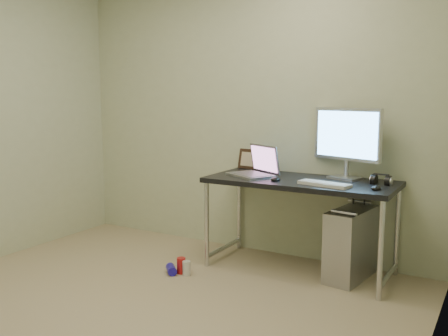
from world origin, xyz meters
TOP-DOWN VIEW (x-y plane):
  - floor at (0.00, 0.00)m, footprint 3.50×3.50m
  - wall_back at (0.00, 1.75)m, footprint 3.50×0.02m
  - wall_right at (1.75, 0.00)m, footprint 0.02×3.50m
  - desk at (0.65, 1.43)m, footprint 1.49×0.65m
  - tower_computer at (1.06, 1.46)m, footprint 0.30×0.55m
  - cable_a at (1.01, 1.70)m, footprint 0.01×0.16m
  - cable_b at (1.10, 1.68)m, footprint 0.02×0.11m
  - can_red at (-0.14, 0.89)m, footprint 0.08×0.08m
  - can_white at (-0.07, 0.87)m, footprint 0.07×0.07m
  - can_blue at (-0.20, 0.84)m, footprint 0.14×0.14m
  - laptop at (0.26, 1.41)m, footprint 0.46×0.44m
  - monitor at (0.95, 1.64)m, footprint 0.58×0.24m
  - keyboard at (0.90, 1.26)m, footprint 0.41×0.20m
  - mouse_right at (1.27, 1.29)m, footprint 0.07×0.11m
  - mouse_left at (0.50, 1.28)m, footprint 0.08×0.12m
  - headphones at (1.25, 1.53)m, footprint 0.15×0.09m
  - picture_frame at (0.04, 1.73)m, footprint 0.23×0.09m
  - webcam at (0.24, 1.68)m, footprint 0.05×0.04m

SIDE VIEW (x-z plane):
  - floor at x=0.00m, z-range 0.00..0.00m
  - can_blue at x=-0.20m, z-range 0.00..0.07m
  - can_white at x=-0.07m, z-range 0.00..0.12m
  - can_red at x=-0.14m, z-range 0.00..0.13m
  - tower_computer at x=1.06m, z-range -0.02..0.57m
  - cable_b at x=1.10m, z-range 0.02..0.74m
  - cable_a at x=1.01m, z-range 0.06..0.74m
  - desk at x=0.65m, z-range 0.29..1.04m
  - keyboard at x=0.90m, z-range 0.75..0.77m
  - mouse_right at x=1.27m, z-range 0.75..0.79m
  - mouse_left at x=0.50m, z-range 0.75..0.79m
  - headphones at x=1.25m, z-range 0.73..0.83m
  - laptop at x=0.26m, z-range 0.68..0.93m
  - picture_frame at x=0.04m, z-range 0.75..0.93m
  - webcam at x=0.24m, z-range 0.78..0.90m
  - monitor at x=0.95m, z-range 0.80..1.36m
  - wall_back at x=0.00m, z-range 0.00..2.50m
  - wall_right at x=1.75m, z-range 0.00..2.50m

